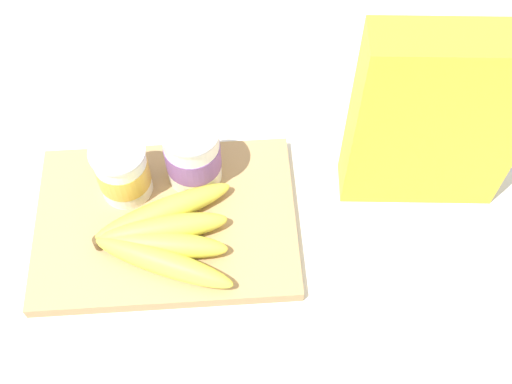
% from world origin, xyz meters
% --- Properties ---
extents(ground_plane, '(2.40, 2.40, 0.00)m').
position_xyz_m(ground_plane, '(0.00, 0.00, 0.00)').
color(ground_plane, silver).
extents(cutting_board, '(0.34, 0.24, 0.02)m').
position_xyz_m(cutting_board, '(0.00, 0.00, 0.01)').
color(cutting_board, tan).
rests_on(cutting_board, ground_plane).
extents(cereal_box, '(0.21, 0.08, 0.27)m').
position_xyz_m(cereal_box, '(0.34, 0.04, 0.14)').
color(cereal_box, yellow).
rests_on(cereal_box, ground_plane).
extents(yogurt_cup_front, '(0.07, 0.07, 0.08)m').
position_xyz_m(yogurt_cup_front, '(-0.05, 0.05, 0.06)').
color(yogurt_cup_front, white).
rests_on(yogurt_cup_front, cutting_board).
extents(yogurt_cup_back, '(0.08, 0.08, 0.10)m').
position_xyz_m(yogurt_cup_back, '(0.04, 0.06, 0.07)').
color(yogurt_cup_back, white).
rests_on(yogurt_cup_back, cutting_board).
extents(banana_bunch, '(0.18, 0.17, 0.03)m').
position_xyz_m(banana_bunch, '(0.00, -0.04, 0.04)').
color(banana_bunch, yellow).
rests_on(banana_bunch, cutting_board).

